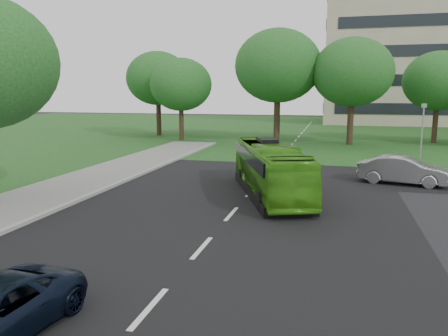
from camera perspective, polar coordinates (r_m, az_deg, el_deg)
name	(u,v)px	position (r m, az deg, el deg)	size (l,w,h in m)	color
ground	(218,229)	(15.74, -0.74, -8.00)	(160.00, 160.00, 0.00)	black
street_surfaces	(283,149)	(37.77, 7.75, 2.48)	(120.00, 120.00, 0.15)	black
tree_park_a	(181,85)	(44.58, -5.66, 10.79)	(6.18, 6.18, 8.22)	black
tree_park_b	(278,66)	(43.23, 7.06, 13.08)	(8.26, 8.26, 10.83)	black
tree_park_c	(353,72)	(42.25, 16.47, 11.90)	(7.34, 7.34, 9.75)	black
tree_park_d	(439,81)	(46.54, 26.23, 10.16)	(6.55, 6.55, 8.67)	black
tree_park_f	(158,78)	(50.03, -8.64, 11.49)	(6.98, 6.98, 9.32)	black
bus	(270,170)	(20.72, 6.08, -0.21)	(2.06, 8.79, 2.45)	#3F9617
sedan	(403,170)	(25.05, 22.35, -0.24)	(1.60, 4.59, 1.51)	#A6A6AB
camera_pole	(423,123)	(34.86, 24.52, 5.31)	(0.37, 0.33, 4.02)	gray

